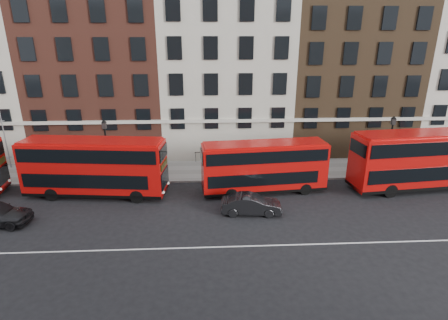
{
  "coord_description": "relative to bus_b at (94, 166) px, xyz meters",
  "views": [
    {
      "loc": [
        -2.09,
        -19.77,
        11.73
      ],
      "look_at": [
        -0.82,
        5.0,
        3.0
      ],
      "focal_mm": 28.0,
      "sensor_mm": 36.0,
      "label": 1
    }
  ],
  "objects": [
    {
      "name": "ground",
      "position": [
        10.74,
        -5.71,
        -2.43
      ],
      "size": [
        120.0,
        120.0,
        0.0
      ],
      "primitive_type": "plane",
      "color": "black",
      "rests_on": "ground"
    },
    {
      "name": "pavement",
      "position": [
        10.74,
        4.79,
        -2.35
      ],
      "size": [
        80.0,
        5.0,
        0.15
      ],
      "primitive_type": "cube",
      "color": "gray",
      "rests_on": "ground"
    },
    {
      "name": "kerb",
      "position": [
        10.74,
        2.29,
        -2.35
      ],
      "size": [
        80.0,
        0.3,
        0.16
      ],
      "primitive_type": "cube",
      "color": "gray",
      "rests_on": "ground"
    },
    {
      "name": "road_centre_line",
      "position": [
        10.74,
        -7.71,
        -2.42
      ],
      "size": [
        70.0,
        0.12,
        0.01
      ],
      "primitive_type": "cube",
      "color": "white",
      "rests_on": "ground"
    },
    {
      "name": "building_terrace",
      "position": [
        10.43,
        12.17,
        7.81
      ],
      "size": [
        64.0,
        11.95,
        22.0
      ],
      "color": "beige",
      "rests_on": "ground"
    },
    {
      "name": "bus_b",
      "position": [
        0.0,
        0.0,
        0.0
      ],
      "size": [
        10.99,
        3.73,
        4.53
      ],
      "rotation": [
        0.0,
        0.0,
        -0.11
      ],
      "color": "#BB0B09",
      "rests_on": "ground"
    },
    {
      "name": "bus_c",
      "position": [
        13.08,
        -0.01,
        -0.23
      ],
      "size": [
        9.95,
        3.28,
        4.11
      ],
      "rotation": [
        0.0,
        0.0,
        0.1
      ],
      "color": "#BB0B09",
      "rests_on": "ground"
    },
    {
      "name": "bus_d",
      "position": [
        25.81,
        -0.01,
        0.13
      ],
      "size": [
        11.58,
        3.91,
        4.77
      ],
      "rotation": [
        0.0,
        0.0,
        0.11
      ],
      "color": "#BB0B09",
      "rests_on": "ground"
    },
    {
      "name": "car_front",
      "position": [
        11.68,
        -3.61,
        -1.73
      ],
      "size": [
        4.32,
        1.8,
        1.39
      ],
      "primitive_type": "imported",
      "rotation": [
        0.0,
        0.0,
        1.49
      ],
      "color": "black",
      "rests_on": "ground"
    },
    {
      "name": "lamp_post_left",
      "position": [
        0.35,
        2.61,
        0.65
      ],
      "size": [
        0.44,
        0.44,
        5.33
      ],
      "color": "black",
      "rests_on": "pavement"
    },
    {
      "name": "lamp_post_right",
      "position": [
        24.5,
        2.73,
        0.65
      ],
      "size": [
        0.44,
        0.44,
        5.33
      ],
      "color": "black",
      "rests_on": "pavement"
    },
    {
      "name": "iron_railings",
      "position": [
        10.74,
        6.99,
        -1.78
      ],
      "size": [
        6.6,
        0.06,
        1.0
      ],
      "primitive_type": null,
      "color": "black",
      "rests_on": "pavement"
    }
  ]
}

